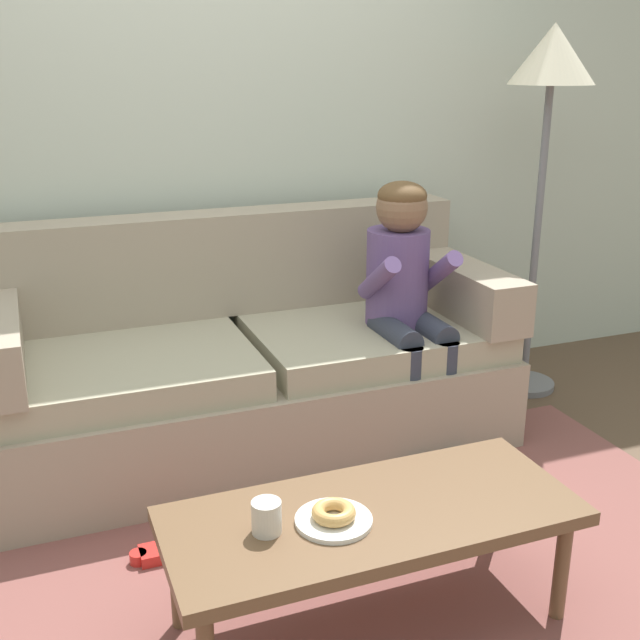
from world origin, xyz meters
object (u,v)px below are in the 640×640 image
Objects in this scene: couch at (247,366)px; person_child at (406,289)px; mug at (267,517)px; floor_lamp at (550,86)px; coffee_table at (372,522)px; donut at (334,512)px; toy_controller at (165,553)px.

person_child reaches higher than couch.
couch is at bearing 76.33° from mug.
mug is 2.40m from floor_lamp.
donut is at bearing -171.06° from coffee_table.
donut is 0.07× the size of floor_lamp.
person_child is at bearing 58.95° from coffee_table.
couch reaches higher than toy_controller.
coffee_table is 0.79m from toy_controller.
person_child is (0.62, 1.03, 0.33)m from coffee_table.
mug is at bearing 179.18° from coffee_table.
couch is 0.74m from person_child.
donut is at bearing -125.32° from person_child.
donut reaches higher than coffee_table.
mug is 0.68m from toy_controller.
person_child is 4.87× the size of toy_controller.
person_child is 9.18× the size of donut.
person_child reaches higher than coffee_table.
mug is (-0.18, 0.02, 0.01)m from donut.
toy_controller is at bearing 111.01° from mug.
mug is at bearing 172.47° from donut.
coffee_table is 2.23m from floor_lamp.
person_child is at bearing -162.22° from floor_lamp.
floor_lamp reaches higher than toy_controller.
toy_controller is at bearing 125.08° from donut.
toy_controller is (-0.50, -0.72, -0.32)m from couch.
person_child is 1.40m from mug.
coffee_table is at bearing 8.94° from donut.
couch is 17.62× the size of donut.
toy_controller is 0.13× the size of floor_lamp.
couch reaches higher than donut.
coffee_table is at bearing -67.72° from toy_controller.
donut is 1.33× the size of mug.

